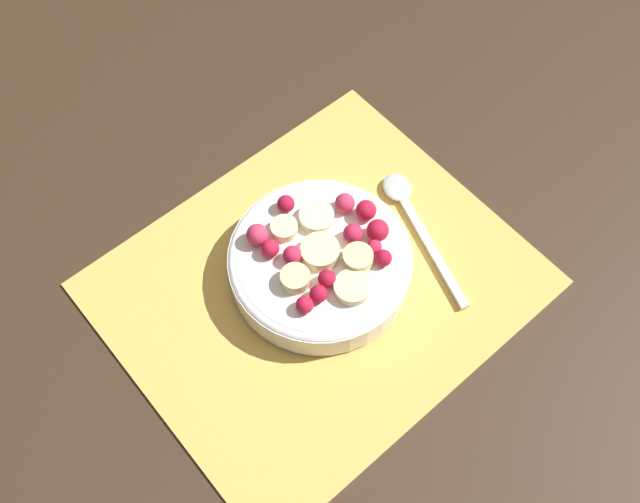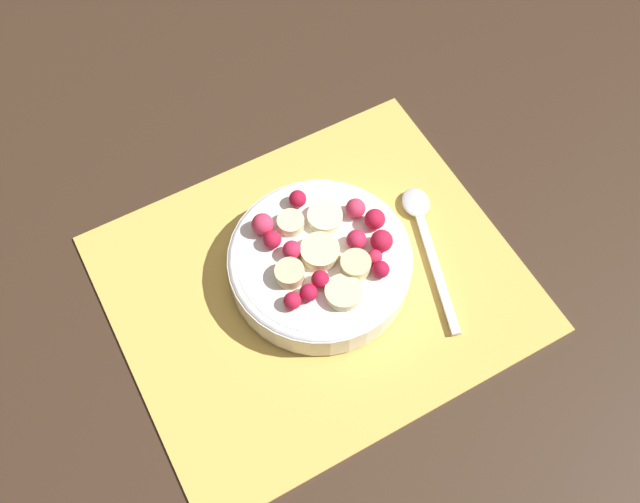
% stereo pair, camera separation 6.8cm
% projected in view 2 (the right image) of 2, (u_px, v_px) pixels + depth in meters
% --- Properties ---
extents(ground_plane, '(3.00, 3.00, 0.00)m').
position_uv_depth(ground_plane, '(315.00, 284.00, 0.71)').
color(ground_plane, '#382619').
extents(placemat, '(0.39, 0.33, 0.01)m').
position_uv_depth(placemat, '(315.00, 282.00, 0.71)').
color(placemat, '#E0B251').
rests_on(placemat, ground_plane).
extents(fruit_bowl, '(0.18, 0.18, 0.06)m').
position_uv_depth(fruit_bowl, '(321.00, 261.00, 0.69)').
color(fruit_bowl, white).
rests_on(fruit_bowl, placemat).
extents(spoon, '(0.07, 0.17, 0.01)m').
position_uv_depth(spoon, '(423.00, 227.00, 0.74)').
color(spoon, silver).
rests_on(spoon, placemat).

